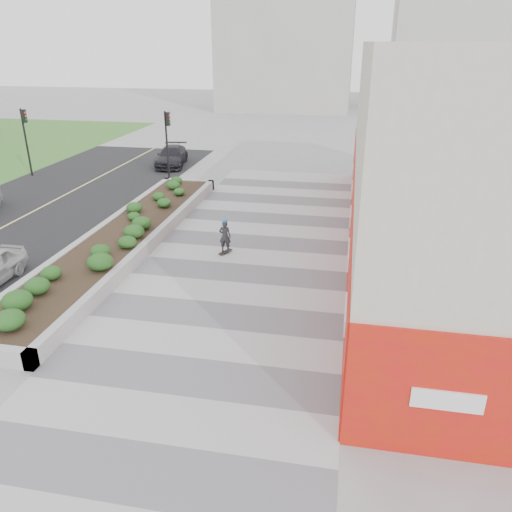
# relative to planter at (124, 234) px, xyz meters

# --- Properties ---
(ground) EXTENTS (160.00, 160.00, 0.00)m
(ground) POSITION_rel_planter_xyz_m (5.50, -7.00, -0.42)
(ground) COLOR gray
(ground) RESTS_ON ground
(walkway) EXTENTS (8.00, 36.00, 0.01)m
(walkway) POSITION_rel_planter_xyz_m (5.50, -4.00, -0.41)
(walkway) COLOR #A8A8AD
(walkway) RESTS_ON ground
(building) EXTENTS (6.04, 24.08, 8.00)m
(building) POSITION_rel_planter_xyz_m (12.48, 1.98, 3.56)
(building) COLOR #B9AF9E
(building) RESTS_ON ground
(planter) EXTENTS (3.00, 18.00, 0.90)m
(planter) POSITION_rel_planter_xyz_m (0.00, 0.00, 0.00)
(planter) COLOR #9E9EA0
(planter) RESTS_ON ground
(traffic_signal_near) EXTENTS (0.33, 0.28, 4.20)m
(traffic_signal_near) POSITION_rel_planter_xyz_m (-1.73, 10.50, 2.34)
(traffic_signal_near) COLOR black
(traffic_signal_near) RESTS_ON ground
(traffic_signal_far) EXTENTS (0.33, 0.28, 4.20)m
(traffic_signal_far) POSITION_rel_planter_xyz_m (-10.93, 10.00, 2.34)
(traffic_signal_far) COLOR black
(traffic_signal_far) RESTS_ON ground
(distant_bldg_north_l) EXTENTS (16.00, 12.00, 20.00)m
(distant_bldg_north_l) POSITION_rel_planter_xyz_m (0.50, 48.00, 9.58)
(distant_bldg_north_l) COLOR #ADAAA3
(distant_bldg_north_l) RESTS_ON ground
(distant_bldg_north_r) EXTENTS (14.00, 10.00, 24.00)m
(distant_bldg_north_r) POSITION_rel_planter_xyz_m (20.50, 53.00, 11.58)
(distant_bldg_north_r) COLOR #ADAAA3
(distant_bldg_north_r) RESTS_ON ground
(manhole_cover) EXTENTS (0.44, 0.44, 0.01)m
(manhole_cover) POSITION_rel_planter_xyz_m (6.00, -4.00, -0.42)
(manhole_cover) COLOR #595654
(manhole_cover) RESTS_ON ground
(skateboarder) EXTENTS (0.49, 0.74, 1.49)m
(skateboarder) POSITION_rel_planter_xyz_m (4.50, -0.25, 0.34)
(skateboarder) COLOR beige
(skateboarder) RESTS_ON ground
(car_dark) EXTENTS (2.60, 4.74, 1.30)m
(car_dark) POSITION_rel_planter_xyz_m (-3.00, 14.41, 0.23)
(car_dark) COLOR black
(car_dark) RESTS_ON ground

